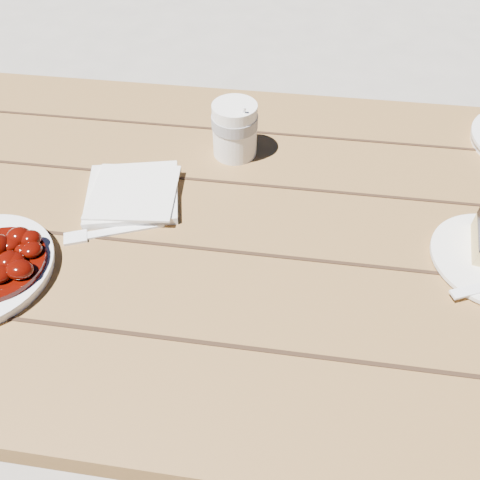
# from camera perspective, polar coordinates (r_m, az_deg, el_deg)

# --- Properties ---
(ground) EXTENTS (60.00, 60.00, 0.00)m
(ground) POSITION_cam_1_polar(r_m,az_deg,el_deg) (1.39, 0.78, -20.03)
(ground) COLOR gray
(ground) RESTS_ON ground
(picnic_table) EXTENTS (2.00, 1.55, 0.75)m
(picnic_table) POSITION_cam_1_polar(r_m,az_deg,el_deg) (0.88, 1.16, -4.74)
(picnic_table) COLOR brown
(picnic_table) RESTS_ON ground
(coffee_cup) EXTENTS (0.08, 0.08, 0.10)m
(coffee_cup) POSITION_cam_1_polar(r_m,az_deg,el_deg) (0.86, -0.64, 13.27)
(coffee_cup) COLOR white
(coffee_cup) RESTS_ON picnic_table
(napkin_stack) EXTENTS (0.18, 0.18, 0.01)m
(napkin_stack) POSITION_cam_1_polar(r_m,az_deg,el_deg) (0.81, -12.93, 5.56)
(napkin_stack) COLOR white
(napkin_stack) RESTS_ON picnic_table
(fork_table) EXTENTS (0.16, 0.08, 0.00)m
(fork_table) POSITION_cam_1_polar(r_m,az_deg,el_deg) (0.76, -13.90, 1.27)
(fork_table) COLOR white
(fork_table) RESTS_ON picnic_table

